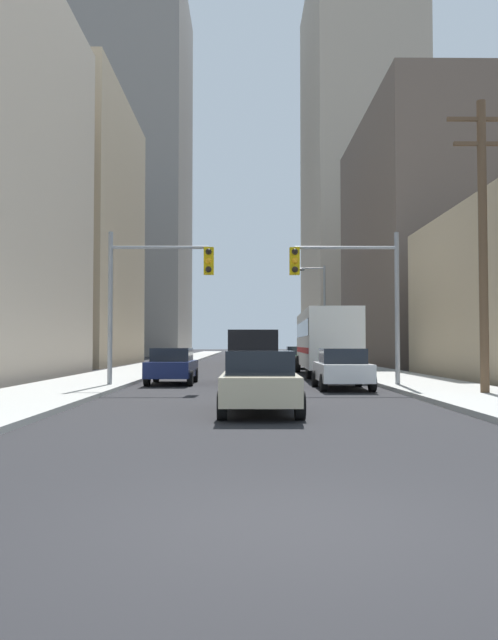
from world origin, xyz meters
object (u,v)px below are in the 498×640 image
object	(u,v)px
city_bus	(325,340)
traffic_signal_near_right	(350,282)
sedan_green	(298,357)
sedan_white	(342,368)
sedan_beige	(260,382)
cargo_van_black	(252,353)
traffic_signal_near_left	(156,282)
sedan_navy	(172,366)

from	to	relation	value
city_bus	traffic_signal_near_right	size ratio (longest dim) A/B	1.93
city_bus	sedan_green	xyz separation A→B (m)	(-0.64, 9.41, -1.16)
sedan_white	sedan_beige	bearing A→B (deg)	-111.64
cargo_van_black	sedan_green	size ratio (longest dim) A/B	1.23
sedan_beige	sedan_white	xyz separation A→B (m)	(3.30, 8.32, 0.00)
cargo_van_black	traffic_signal_near_left	distance (m)	5.78
sedan_beige	traffic_signal_near_right	world-z (taller)	traffic_signal_near_right
city_bus	sedan_beige	xyz separation A→B (m)	(-4.00, -18.54, -1.16)
sedan_white	traffic_signal_near_right	bearing A→B (deg)	52.98
sedan_white	sedan_green	bearing A→B (deg)	89.83
sedan_beige	traffic_signal_near_left	distance (m)	10.17
sedan_beige	sedan_green	distance (m)	28.16
city_bus	sedan_white	world-z (taller)	city_bus
cargo_van_black	sedan_white	distance (m)	5.18
sedan_white	traffic_signal_near_left	xyz separation A→B (m)	(-7.06, 0.54, 3.28)
sedan_white	sedan_navy	distance (m)	7.37
traffic_signal_near_left	sedan_white	bearing A→B (deg)	-4.38
cargo_van_black	sedan_beige	size ratio (longest dim) A/B	1.24
sedan_navy	sedan_green	world-z (taller)	same
cargo_van_black	sedan_navy	world-z (taller)	cargo_van_black
traffic_signal_near_right	traffic_signal_near_left	bearing A→B (deg)	-180.00
sedan_green	sedan_beige	bearing A→B (deg)	-96.85
sedan_navy	traffic_signal_near_left	xyz separation A→B (m)	(-0.37, -2.54, 3.28)
cargo_van_black	sedan_white	size ratio (longest dim) A/B	1.23
city_bus	sedan_beige	world-z (taller)	city_bus
cargo_van_black	traffic_signal_near_left	world-z (taller)	traffic_signal_near_left
cargo_van_black	sedan_beige	xyz separation A→B (m)	(0.01, -12.28, -0.52)
sedan_navy	traffic_signal_near_right	bearing A→B (deg)	-19.69
sedan_green	sedan_white	bearing A→B (deg)	-90.17
traffic_signal_near_left	sedan_navy	bearing A→B (deg)	81.71
sedan_white	sedan_green	distance (m)	19.63
sedan_white	traffic_signal_near_left	world-z (taller)	traffic_signal_near_left
sedan_green	traffic_signal_near_right	world-z (taller)	traffic_signal_near_right
sedan_navy	sedan_beige	bearing A→B (deg)	-73.44
cargo_van_black	city_bus	bearing A→B (deg)	57.37
city_bus	traffic_signal_near_left	distance (m)	12.59
cargo_van_black	sedan_white	world-z (taller)	cargo_van_black
sedan_white	sedan_navy	bearing A→B (deg)	155.26
sedan_beige	traffic_signal_near_right	bearing A→B (deg)	67.29
cargo_van_black	traffic_signal_near_right	size ratio (longest dim) A/B	0.87
sedan_white	traffic_signal_near_left	bearing A→B (deg)	175.62
cargo_van_black	sedan_white	bearing A→B (deg)	-50.07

